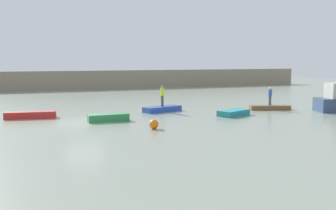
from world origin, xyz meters
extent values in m
plane|color=gray|center=(0.00, 0.00, 0.00)|extent=(120.00, 120.00, 0.00)
cube|color=gray|center=(0.00, 29.55, 1.36)|extent=(80.00, 1.20, 2.72)
cube|color=red|center=(-3.48, 3.45, 0.25)|extent=(3.70, 1.40, 0.50)
cube|color=#2D7F47|center=(1.64, 0.11, 0.26)|extent=(2.83, 1.04, 0.52)
cube|color=#2B4CAD|center=(6.87, 3.49, 0.22)|extent=(3.52, 2.10, 0.44)
cube|color=teal|center=(11.32, -0.53, 0.22)|extent=(2.92, 2.23, 0.43)
cube|color=brown|center=(15.98, 1.36, 0.19)|extent=(3.58, 1.89, 0.38)
cylinder|color=#4C4C56|center=(6.87, 3.49, 0.88)|extent=(0.22, 0.22, 0.88)
cylinder|color=#D8F226|center=(6.87, 3.49, 1.65)|extent=(0.32, 0.32, 0.65)
sphere|color=#936B4C|center=(6.87, 3.49, 2.09)|extent=(0.22, 0.22, 0.22)
cylinder|color=#4C4C56|center=(15.98, 1.36, 0.78)|extent=(0.22, 0.22, 0.80)
cylinder|color=blue|center=(15.98, 1.36, 1.46)|extent=(0.32, 0.32, 0.55)
sphere|color=beige|center=(15.98, 1.36, 1.85)|extent=(0.23, 0.23, 0.23)
sphere|color=orange|center=(3.73, -3.81, 0.30)|extent=(0.61, 0.61, 0.61)
camera|label=1|loc=(-3.44, -25.81, 4.32)|focal=40.17mm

